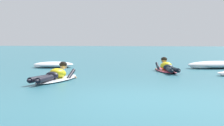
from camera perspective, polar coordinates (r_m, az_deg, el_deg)
ground_plane at (r=16.74m, az=9.20°, el=-0.27°), size 120.00×120.00×0.00m
surfer_near at (r=9.91m, az=-8.66°, el=-2.00°), size 0.77×2.61×0.54m
surfer_far at (r=12.89m, az=8.44°, el=-0.75°), size 1.11×2.58×0.55m
whitewater_front at (r=14.99m, az=15.81°, el=-0.27°), size 2.65×2.03×0.28m
whitewater_mid_left at (r=15.02m, az=-8.98°, el=-0.27°), size 1.86×1.58×0.23m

